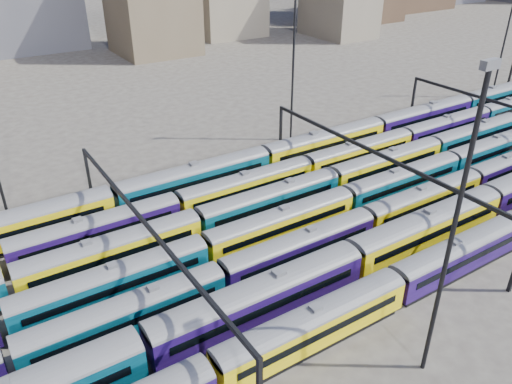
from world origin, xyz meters
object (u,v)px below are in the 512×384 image
mast_2 (454,226)px  rake_0 (313,323)px  rake_2 (300,245)px  rake_1 (427,225)px

mast_2 → rake_0: bearing=131.5°
rake_2 → mast_2: (0.07, -17.00, 11.50)m
rake_1 → rake_2: bearing=160.3°
rake_1 → mast_2: mast_2 is taller
rake_0 → rake_1: bearing=14.0°
rake_1 → mast_2: size_ratio=4.33×
rake_0 → rake_1: (20.07, 5.00, 0.34)m
rake_0 → rake_2: rake_0 is taller
rake_1 → rake_2: rake_1 is taller
rake_1 → mast_2: bearing=-139.1°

